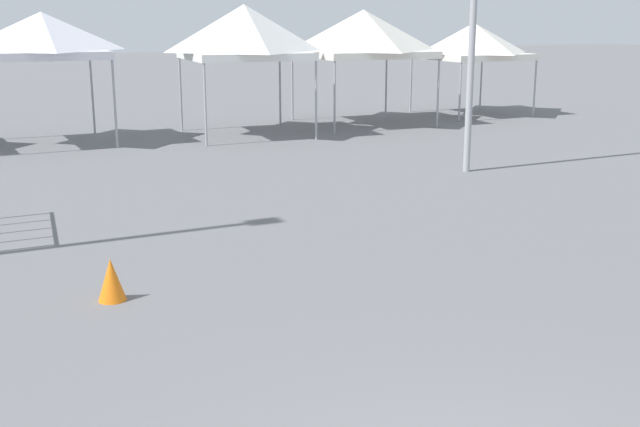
# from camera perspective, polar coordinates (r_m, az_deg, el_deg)

# --- Properties ---
(canopy_tent_center) EXTENTS (2.94, 2.94, 3.27)m
(canopy_tent_center) POSITION_cam_1_polar(r_m,az_deg,el_deg) (21.28, -19.26, 11.95)
(canopy_tent_center) COLOR #9E9EA3
(canopy_tent_center) RESTS_ON ground
(canopy_tent_behind_right) EXTENTS (3.31, 3.31, 3.47)m
(canopy_tent_behind_right) POSITION_cam_1_polar(r_m,az_deg,el_deg) (21.79, -5.44, 12.82)
(canopy_tent_behind_right) COLOR #9E9EA3
(canopy_tent_behind_right) RESTS_ON ground
(canopy_tent_far_right) EXTENTS (3.60, 3.60, 3.36)m
(canopy_tent_far_right) POSITION_cam_1_polar(r_m,az_deg,el_deg) (24.13, 3.12, 12.75)
(canopy_tent_far_right) COLOR #9E9EA3
(canopy_tent_far_right) RESTS_ON ground
(canopy_tent_right_of_center) EXTENTS (3.05, 3.05, 2.96)m
(canopy_tent_right_of_center) POSITION_cam_1_polar(r_m,az_deg,el_deg) (26.91, 10.93, 12.03)
(canopy_tent_right_of_center) COLOR #9E9EA3
(canopy_tent_right_of_center) RESTS_ON ground
(traffic_cone_near_barrier) EXTENTS (0.32, 0.32, 0.50)m
(traffic_cone_near_barrier) POSITION_cam_1_polar(r_m,az_deg,el_deg) (9.38, -14.72, -4.60)
(traffic_cone_near_barrier) COLOR orange
(traffic_cone_near_barrier) RESTS_ON ground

